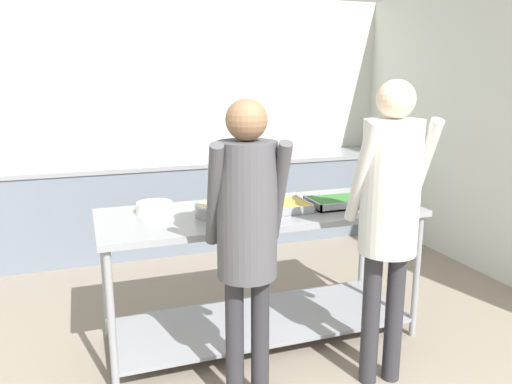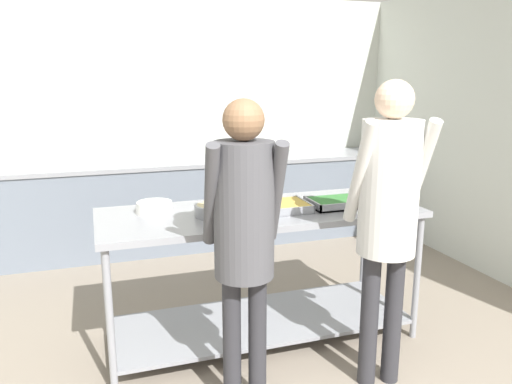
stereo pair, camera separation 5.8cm
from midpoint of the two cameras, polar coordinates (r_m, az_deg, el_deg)
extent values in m
cube|color=silver|center=(5.61, -8.32, 8.16)|extent=(4.98, 0.06, 2.65)
cube|color=slate|center=(5.39, -7.31, -1.48)|extent=(4.82, 0.62, 0.89)
cube|color=gray|center=(5.30, -7.46, 3.41)|extent=(4.82, 0.65, 0.04)
cube|color=black|center=(5.43, -1.54, 3.84)|extent=(0.54, 0.46, 0.02)
cube|color=gray|center=(3.33, 1.04, -2.38)|extent=(2.13, 0.80, 0.04)
cube|color=gray|center=(3.62, 0.99, -14.41)|extent=(2.05, 0.72, 0.02)
cylinder|color=gray|center=(3.00, -15.79, -14.21)|extent=(0.04, 0.04, 0.88)
cylinder|color=gray|center=(3.65, 18.35, -9.32)|extent=(0.04, 0.04, 0.88)
cylinder|color=gray|center=(3.64, -16.38, -9.25)|extent=(0.04, 0.04, 0.88)
cylinder|color=gray|center=(4.19, 12.63, -6.03)|extent=(0.04, 0.04, 0.88)
cylinder|color=white|center=(3.32, -11.02, -2.21)|extent=(0.24, 0.24, 0.01)
cylinder|color=white|center=(3.32, -11.03, -2.01)|extent=(0.24, 0.24, 0.01)
cylinder|color=white|center=(3.31, -11.04, -1.81)|extent=(0.24, 0.24, 0.01)
cylinder|color=white|center=(3.31, -11.05, -1.61)|extent=(0.23, 0.23, 0.01)
cylinder|color=white|center=(3.31, -11.06, -1.41)|extent=(0.23, 0.23, 0.01)
cylinder|color=white|center=(3.31, -11.07, -1.20)|extent=(0.23, 0.23, 0.01)
cylinder|color=gray|center=(3.18, -4.08, -2.06)|extent=(0.27, 0.27, 0.08)
cylinder|color=beige|center=(3.18, -4.09, -1.49)|extent=(0.24, 0.24, 0.01)
cylinder|color=black|center=(3.23, -0.55, -1.28)|extent=(0.14, 0.02, 0.02)
cube|color=gray|center=(3.31, 3.21, -2.03)|extent=(0.38, 0.31, 0.01)
cube|color=gold|center=(3.30, 3.22, -1.61)|extent=(0.35, 0.29, 0.04)
cube|color=gray|center=(3.17, 4.21, -2.32)|extent=(0.38, 0.01, 0.05)
cube|color=gray|center=(3.44, 2.30, -1.07)|extent=(0.38, 0.01, 0.05)
cube|color=gray|center=(3.24, 0.21, -1.93)|extent=(0.01, 0.31, 0.05)
cube|color=gray|center=(3.37, 6.11, -1.42)|extent=(0.01, 0.31, 0.05)
cube|color=gray|center=(3.48, 10.31, -1.46)|extent=(0.46, 0.28, 0.01)
cube|color=#387A38|center=(3.48, 10.33, -1.05)|extent=(0.44, 0.25, 0.04)
cube|color=gray|center=(3.37, 11.40, -1.63)|extent=(0.46, 0.01, 0.05)
cube|color=gray|center=(3.59, 9.32, -0.63)|extent=(0.46, 0.01, 0.05)
cube|color=gray|center=(3.38, 6.95, -1.42)|extent=(0.01, 0.28, 0.05)
cube|color=gray|center=(3.59, 13.50, -0.82)|extent=(0.01, 0.28, 0.05)
cylinder|color=#2D2D33|center=(2.82, -2.15, -16.85)|extent=(0.10, 0.10, 0.77)
cylinder|color=#2D2D33|center=(2.84, 0.77, -16.58)|extent=(0.10, 0.10, 0.77)
cylinder|color=#4C4C51|center=(2.50, -4.49, -0.47)|extent=(0.11, 0.32, 0.58)
cylinder|color=#4C4C51|center=(2.56, 2.94, -0.13)|extent=(0.11, 0.32, 0.58)
cylinder|color=#4C4C51|center=(2.54, -0.73, -2.12)|extent=(0.31, 0.31, 0.71)
sphere|color=#8C6647|center=(2.46, -0.76, 8.25)|extent=(0.21, 0.21, 0.21)
cylinder|color=#2D2D33|center=(3.08, 13.35, -13.99)|extent=(0.10, 0.10, 0.81)
cylinder|color=#2D2D33|center=(3.13, 15.90, -13.63)|extent=(0.10, 0.10, 0.81)
cylinder|color=silver|center=(2.76, 12.37, 2.10)|extent=(0.12, 0.34, 0.61)
cylinder|color=silver|center=(2.91, 18.75, 2.26)|extent=(0.12, 0.34, 0.61)
cylinder|color=silver|center=(2.85, 15.54, 0.44)|extent=(0.33, 0.33, 0.75)
sphere|color=beige|center=(2.78, 16.14, 10.14)|extent=(0.21, 0.21, 0.21)
camera|label=1|loc=(0.03, -89.51, 0.11)|focal=35.00mm
camera|label=2|loc=(0.03, 90.49, -0.11)|focal=35.00mm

